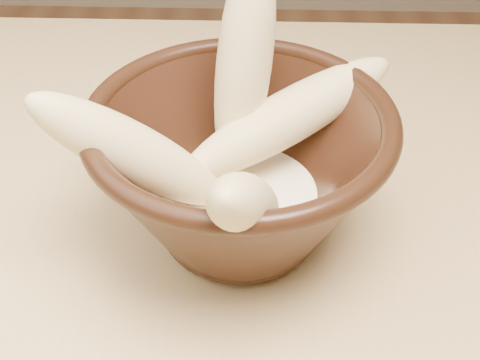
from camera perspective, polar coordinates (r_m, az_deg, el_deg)
name	(u,v)px	position (r m, az deg, el deg)	size (l,w,h in m)	color
table	(249,307)	(0.61, 0.79, -10.76)	(1.20, 0.80, 0.75)	tan
bowl	(240,169)	(0.51, 0.00, 0.93)	(0.23, 0.23, 0.13)	black
milk_puddle	(240,200)	(0.53, 0.00, -1.68)	(0.13, 0.13, 0.02)	#FFEFCD
banana_upright	(244,63)	(0.51, 0.36, 9.97)	(0.04, 0.04, 0.18)	#E9CF89
banana_left	(134,153)	(0.48, -9.04, 2.28)	(0.04, 0.04, 0.17)	#E9CF89
banana_across	(288,117)	(0.53, 4.09, 5.35)	(0.04, 0.04, 0.19)	#E9CF89
banana_front	(245,207)	(0.43, 0.40, -2.28)	(0.04, 0.04, 0.15)	#E9CF89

